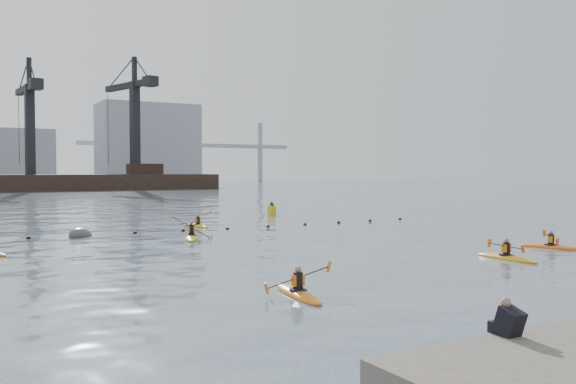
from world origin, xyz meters
The scene contains 11 objects.
ground centered at (0.00, 0.00, 0.00)m, with size 400.00×400.00×0.00m, color #3D4B59.
float_line centered at (-0.50, 22.53, 0.03)m, with size 33.24×0.73×0.24m.
barge_pier centered at (-0.22, 110.00, 1.89)m, with size 72.00×19.30×29.50m.
skyline centered at (2.23, 150.27, 9.25)m, with size 141.00×28.00×22.00m.
kayaker_0 centered at (-5.89, 1.81, 0.10)m, with size 2.20×3.29×1.12m.
kayaker_1 centered at (5.89, 3.91, 0.10)m, with size 2.19×3.25×1.04m.
kayaker_3 centered at (-3.01, 18.28, 0.11)m, with size 2.37×3.55×1.50m.
kayaker_4 centered at (10.82, 5.36, 0.10)m, with size 2.06×3.15×1.11m.
kayaker_5 centered at (0.03, 25.03, 0.09)m, with size 2.10×3.03×1.22m.
mooring_buoy centered at (-8.19, 22.59, 0.00)m, with size 2.00×1.18×1.00m, color #383A3D.
nav_buoy centered at (9.47, 31.79, 0.42)m, with size 0.76×0.76×1.39m.
Camera 1 is at (-15.42, -14.07, 3.82)m, focal length 38.00 mm.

